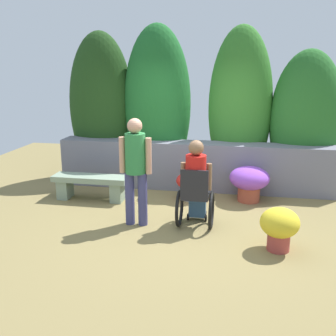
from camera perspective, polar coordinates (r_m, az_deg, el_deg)
name	(u,v)px	position (r m, az deg, el deg)	size (l,w,h in m)	color
ground_plane	(181,221)	(6.35, 1.87, -7.55)	(10.88, 10.88, 0.00)	olive
stone_retaining_wall	(195,166)	(7.85, 3.84, 0.34)	(5.31, 0.51, 0.92)	slate
hedge_backdrop	(194,109)	(8.17, 3.63, 8.28)	(5.45, 1.00, 3.14)	#204218
stone_bench	(91,184)	(7.37, -10.84, -2.22)	(1.36, 0.38, 0.44)	gray
person_in_wheelchair	(196,187)	(5.99, 3.96, -2.63)	(0.53, 0.66, 1.33)	black
person_standing_companion	(135,165)	(5.98, -4.60, 0.42)	(0.49, 0.30, 1.63)	#3D3E6E
flower_pot_purple_near	(280,226)	(5.51, 15.44, -7.90)	(0.51, 0.51, 0.58)	#A63F3A
flower_pot_terracotta_by_wall	(249,181)	(7.28, 11.39, -1.78)	(0.70, 0.70, 0.63)	#AA4B35
flower_pot_red_accent	(190,183)	(7.23, 3.10, -2.17)	(0.49, 0.49, 0.51)	gray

